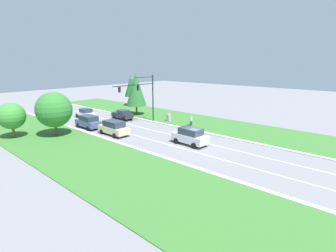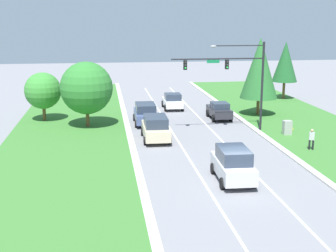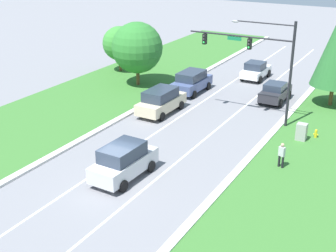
% 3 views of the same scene
% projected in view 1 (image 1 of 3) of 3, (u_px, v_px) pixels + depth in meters
% --- Properties ---
extents(ground_plane, '(160.00, 160.00, 0.00)m').
position_uv_depth(ground_plane, '(195.00, 146.00, 31.75)').
color(ground_plane, slate).
extents(curb_strip_right, '(0.50, 90.00, 0.15)m').
position_uv_depth(curb_strip_right, '(220.00, 136.00, 35.80)').
color(curb_strip_right, beige).
rests_on(curb_strip_right, ground_plane).
extents(curb_strip_left, '(0.50, 90.00, 0.15)m').
position_uv_depth(curb_strip_left, '(164.00, 158.00, 27.66)').
color(curb_strip_left, beige).
rests_on(curb_strip_left, ground_plane).
extents(grass_verge_right, '(10.00, 90.00, 0.08)m').
position_uv_depth(grass_verge_right, '(238.00, 129.00, 39.59)').
color(grass_verge_right, '#38702D').
rests_on(grass_verge_right, ground_plane).
extents(grass_verge_left, '(10.00, 90.00, 0.08)m').
position_uv_depth(grass_verge_left, '(124.00, 173.00, 23.89)').
color(grass_verge_left, '#38702D').
rests_on(grass_verge_left, ground_plane).
extents(lane_stripe_inner_left, '(0.14, 81.00, 0.01)m').
position_uv_depth(lane_stripe_inner_left, '(186.00, 149.00, 30.45)').
color(lane_stripe_inner_left, white).
rests_on(lane_stripe_inner_left, ground_plane).
extents(lane_stripe_inner_right, '(0.14, 81.00, 0.01)m').
position_uv_depth(lane_stripe_inner_right, '(204.00, 143.00, 33.04)').
color(lane_stripe_inner_right, white).
rests_on(lane_stripe_inner_right, ground_plane).
extents(traffic_signal_mast, '(8.19, 0.41, 7.85)m').
position_uv_depth(traffic_signal_mast, '(142.00, 92.00, 41.91)').
color(traffic_signal_mast, black).
rests_on(traffic_signal_mast, ground_plane).
extents(silver_suv, '(2.25, 4.62, 2.12)m').
position_uv_depth(silver_suv, '(190.00, 136.00, 32.07)').
color(silver_suv, silver).
rests_on(silver_suv, ground_plane).
extents(slate_blue_suv, '(2.23, 4.74, 1.97)m').
position_uv_depth(slate_blue_suv, '(88.00, 122.00, 40.10)').
color(slate_blue_suv, '#475684').
rests_on(slate_blue_suv, ground_plane).
extents(charcoal_sedan, '(1.97, 4.11, 1.70)m').
position_uv_depth(charcoal_sedan, '(123.00, 114.00, 46.26)').
color(charcoal_sedan, '#28282D').
rests_on(charcoal_sedan, ground_plane).
extents(white_sedan, '(2.12, 4.18, 1.75)m').
position_uv_depth(white_sedan, '(85.00, 113.00, 47.29)').
color(white_sedan, white).
rests_on(white_sedan, ground_plane).
extents(champagne_suv, '(2.26, 4.96, 2.01)m').
position_uv_depth(champagne_suv, '(114.00, 128.00, 36.36)').
color(champagne_suv, beige).
rests_on(champagne_suv, ground_plane).
extents(utility_cabinet, '(0.70, 0.60, 1.29)m').
position_uv_depth(utility_cabinet, '(169.00, 118.00, 44.59)').
color(utility_cabinet, '#9E9E99').
rests_on(utility_cabinet, ground_plane).
extents(pedestrian, '(0.43, 0.33, 1.69)m').
position_uv_depth(pedestrian, '(191.00, 120.00, 41.41)').
color(pedestrian, black).
rests_on(pedestrian, ground_plane).
extents(fire_hydrant, '(0.34, 0.20, 0.70)m').
position_uv_depth(fire_hydrant, '(168.00, 118.00, 45.85)').
color(fire_hydrant, gold).
rests_on(fire_hydrant, ground_plane).
extents(conifer_near_right_tree, '(3.04, 3.04, 7.07)m').
position_uv_depth(conifer_near_right_tree, '(131.00, 86.00, 59.73)').
color(conifer_near_right_tree, brown).
rests_on(conifer_near_right_tree, ground_plane).
extents(oak_near_left_tree, '(3.51, 3.51, 4.77)m').
position_uv_depth(oak_near_left_tree, '(11.00, 116.00, 34.33)').
color(oak_near_left_tree, brown).
rests_on(oak_near_left_tree, ground_plane).
extents(conifer_far_right_tree, '(3.83, 3.83, 7.95)m').
position_uv_depth(conifer_far_right_tree, '(136.00, 89.00, 49.31)').
color(conifer_far_right_tree, brown).
rests_on(conifer_far_right_tree, ground_plane).
extents(oak_far_left_tree, '(4.77, 4.77, 6.04)m').
position_uv_depth(oak_far_left_tree, '(54.00, 110.00, 35.15)').
color(oak_far_left_tree, brown).
rests_on(oak_far_left_tree, ground_plane).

